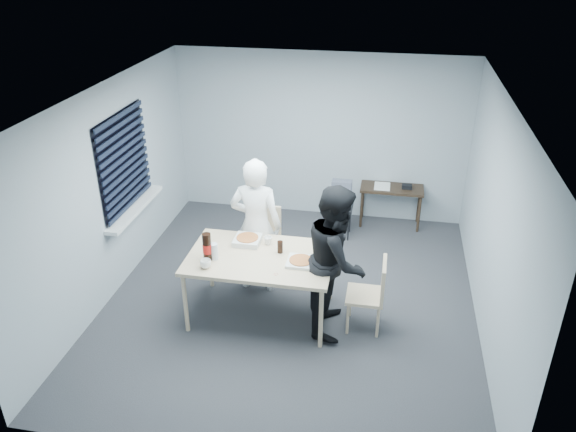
% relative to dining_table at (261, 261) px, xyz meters
% --- Properties ---
extents(room, '(5.00, 5.00, 5.00)m').
position_rel_dining_table_xyz_m(room, '(-1.90, 0.76, 0.69)').
color(room, '#2A2A2E').
rests_on(room, ground).
extents(dining_table, '(1.67, 1.06, 0.81)m').
position_rel_dining_table_xyz_m(dining_table, '(0.00, 0.00, 0.00)').
color(dining_table, '#C8AF8E').
rests_on(dining_table, ground).
extents(chair_far, '(0.42, 0.42, 0.89)m').
position_rel_dining_table_xyz_m(chair_far, '(-0.20, 1.04, -0.24)').
color(chair_far, '#C8AF8E').
rests_on(chair_far, ground).
extents(chair_right, '(0.42, 0.42, 0.89)m').
position_rel_dining_table_xyz_m(chair_right, '(1.30, -0.01, -0.24)').
color(chair_right, '#C8AF8E').
rests_on(chair_right, ground).
extents(person_white, '(0.65, 0.42, 1.77)m').
position_rel_dining_table_xyz_m(person_white, '(-0.19, 0.58, 0.13)').
color(person_white, white).
rests_on(person_white, ground).
extents(person_black, '(0.47, 0.86, 1.77)m').
position_rel_dining_table_xyz_m(person_black, '(0.88, -0.03, 0.13)').
color(person_black, black).
rests_on(person_black, ground).
extents(side_table, '(0.95, 0.42, 0.64)m').
position_rel_dining_table_xyz_m(side_table, '(1.45, 2.64, -0.20)').
color(side_table, '#36251B').
rests_on(side_table, ground).
extents(stool, '(0.36, 0.36, 0.49)m').
position_rel_dining_table_xyz_m(stool, '(0.72, 2.13, -0.37)').
color(stool, black).
rests_on(stool, ground).
extents(backpack, '(0.29, 0.21, 0.41)m').
position_rel_dining_table_xyz_m(backpack, '(0.72, 2.12, -0.06)').
color(backpack, slate).
rests_on(backpack, stool).
extents(pizza_box_a, '(0.31, 0.31, 0.08)m').
position_rel_dining_table_xyz_m(pizza_box_a, '(-0.22, 0.28, 0.10)').
color(pizza_box_a, silver).
rests_on(pizza_box_a, dining_table).
extents(pizza_box_b, '(0.31, 0.31, 0.04)m').
position_rel_dining_table_xyz_m(pizza_box_b, '(0.48, -0.06, 0.08)').
color(pizza_box_b, silver).
rests_on(pizza_box_b, dining_table).
extents(mug_a, '(0.17, 0.17, 0.10)m').
position_rel_dining_table_xyz_m(mug_a, '(-0.54, -0.35, 0.11)').
color(mug_a, white).
rests_on(mug_a, dining_table).
extents(mug_b, '(0.10, 0.10, 0.09)m').
position_rel_dining_table_xyz_m(mug_b, '(0.02, 0.29, 0.10)').
color(mug_b, white).
rests_on(mug_b, dining_table).
extents(cola_glass, '(0.08, 0.08, 0.15)m').
position_rel_dining_table_xyz_m(cola_glass, '(0.21, 0.12, 0.13)').
color(cola_glass, black).
rests_on(cola_glass, dining_table).
extents(soda_bottle, '(0.10, 0.10, 0.33)m').
position_rel_dining_table_xyz_m(soda_bottle, '(-0.57, -0.18, 0.22)').
color(soda_bottle, black).
rests_on(soda_bottle, dining_table).
extents(plastic_cups, '(0.11, 0.11, 0.20)m').
position_rel_dining_table_xyz_m(plastic_cups, '(-0.50, -0.16, 0.16)').
color(plastic_cups, silver).
rests_on(plastic_cups, dining_table).
extents(rubber_band, '(0.05, 0.05, 0.00)m').
position_rel_dining_table_xyz_m(rubber_band, '(0.25, -0.34, 0.06)').
color(rubber_band, red).
rests_on(rubber_band, dining_table).
extents(papers, '(0.30, 0.37, 0.01)m').
position_rel_dining_table_xyz_m(papers, '(1.30, 2.64, -0.11)').
color(papers, white).
rests_on(papers, side_table).
extents(black_box, '(0.16, 0.12, 0.06)m').
position_rel_dining_table_xyz_m(black_box, '(1.67, 2.63, -0.08)').
color(black_box, black).
rests_on(black_box, side_table).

